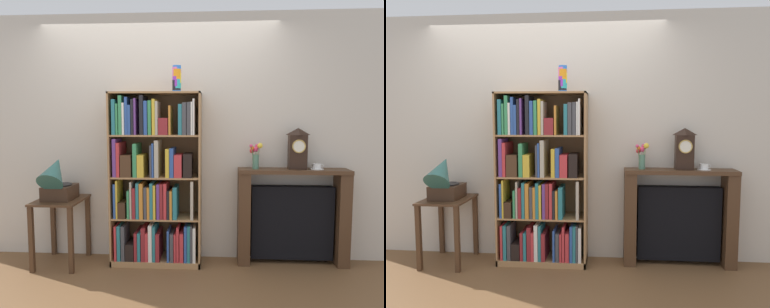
# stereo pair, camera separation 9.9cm
# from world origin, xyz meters

# --- Properties ---
(ground_plane) EXTENTS (8.11, 6.40, 0.02)m
(ground_plane) POSITION_xyz_m (0.00, 0.00, -0.01)
(ground_plane) COLOR brown
(wall_back) EXTENTS (5.11, 0.08, 2.60)m
(wall_back) POSITION_xyz_m (0.21, 0.34, 1.30)
(wall_back) COLOR beige
(wall_back) RESTS_ON ground
(bookshelf) EXTENTS (0.92, 0.36, 1.76)m
(bookshelf) POSITION_xyz_m (-0.02, 0.11, 0.82)
(bookshelf) COLOR #A87A4C
(bookshelf) RESTS_ON ground
(cup_stack) EXTENTS (0.09, 0.09, 0.26)m
(cup_stack) POSITION_xyz_m (0.22, 0.08, 1.89)
(cup_stack) COLOR blue
(cup_stack) RESTS_ON bookshelf
(side_table_left) EXTENTS (0.46, 0.54, 0.68)m
(side_table_left) POSITION_xyz_m (-0.98, 0.03, 0.50)
(side_table_left) COLOR #472D1C
(side_table_left) RESTS_ON ground
(gramophone) EXTENTS (0.28, 0.47, 0.51)m
(gramophone) POSITION_xyz_m (-0.98, -0.04, 0.89)
(gramophone) COLOR #382316
(gramophone) RESTS_ON side_table_left
(fireplace_mantel) EXTENTS (1.11, 0.26, 0.99)m
(fireplace_mantel) POSITION_xyz_m (1.40, 0.19, 0.49)
(fireplace_mantel) COLOR #472D1C
(fireplace_mantel) RESTS_ON ground
(mantel_clock) EXTENTS (0.18, 0.12, 0.42)m
(mantel_clock) POSITION_xyz_m (1.43, 0.17, 1.20)
(mantel_clock) COLOR black
(mantel_clock) RESTS_ON fireplace_mantel
(flower_vase) EXTENTS (0.13, 0.13, 0.27)m
(flower_vase) POSITION_xyz_m (1.02, 0.17, 1.14)
(flower_vase) COLOR #4C7A60
(flower_vase) RESTS_ON fireplace_mantel
(teacup_with_saucer) EXTENTS (0.14, 0.14, 0.06)m
(teacup_with_saucer) POSITION_xyz_m (1.63, 0.17, 1.02)
(teacup_with_saucer) COLOR white
(teacup_with_saucer) RESTS_ON fireplace_mantel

